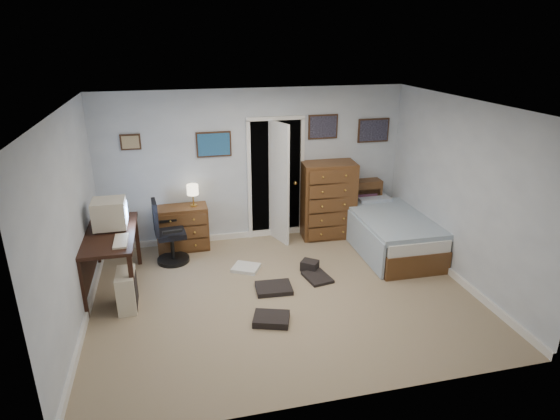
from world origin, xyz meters
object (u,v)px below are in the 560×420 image
Objects in this scene: low_dresser at (183,228)px; bed at (389,231)px; office_chair at (168,239)px; tall_dresser at (328,200)px; computer_desk at (103,246)px.

bed is at bearing -14.76° from low_dresser.
office_chair is 2.72m from tall_dresser.
tall_dresser reaches higher than low_dresser.
bed is at bearing -40.28° from tall_dresser.
computer_desk is 1.78× the size of low_dresser.
office_chair reaches higher than bed.
low_dresser reaches higher than bed.
bed is (3.46, -0.35, -0.08)m from office_chair.
low_dresser is 3.32m from bed.
tall_dresser reaches higher than office_chair.
tall_dresser is at bearing 3.17° from office_chair.
tall_dresser is at bearing 16.64° from computer_desk.
computer_desk is at bearing -159.30° from tall_dresser.
tall_dresser is 1.15m from bed.
computer_desk is 1.43× the size of office_chair.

